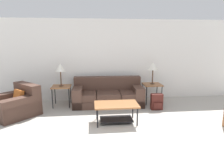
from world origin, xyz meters
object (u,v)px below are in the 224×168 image
(coffee_table, at_px, (116,109))
(side_table_left, at_px, (61,88))
(table_lamp_right, at_px, (153,67))
(table_lamp_left, at_px, (60,68))
(armchair, at_px, (16,105))
(backpack, at_px, (157,102))
(side_table_right, at_px, (152,86))
(couch, at_px, (108,95))

(coffee_table, xyz_separation_m, side_table_left, (-1.47, 1.41, 0.21))
(table_lamp_right, bearing_deg, table_lamp_left, 180.00)
(armchair, bearing_deg, table_lamp_left, 31.63)
(table_lamp_left, xyz_separation_m, table_lamp_right, (2.78, 0.00, 0.00))
(backpack, bearing_deg, side_table_right, 86.03)
(backpack, bearing_deg, table_lamp_right, 86.03)
(side_table_right, relative_size, backpack, 1.33)
(side_table_right, height_order, table_lamp_right, table_lamp_right)
(couch, xyz_separation_m, side_table_left, (-1.39, 0.00, 0.26))
(side_table_left, distance_m, side_table_right, 2.78)
(armchair, xyz_separation_m, backpack, (3.81, 0.05, -0.06))
(armchair, relative_size, table_lamp_right, 2.10)
(side_table_right, bearing_deg, backpack, -93.97)
(table_lamp_left, bearing_deg, table_lamp_right, 0.00)
(backpack, bearing_deg, table_lamp_left, 167.30)
(side_table_right, xyz_separation_m, table_lamp_right, (0.00, -0.00, 0.60))
(table_lamp_left, xyz_separation_m, backpack, (2.73, -0.62, -0.93))
(coffee_table, height_order, side_table_left, side_table_left)
(side_table_right, relative_size, table_lamp_left, 0.91)
(table_lamp_left, bearing_deg, armchair, -148.37)
(couch, bearing_deg, side_table_left, 179.92)
(couch, height_order, table_lamp_right, table_lamp_right)
(side_table_left, xyz_separation_m, table_lamp_right, (2.78, -0.00, 0.60))
(couch, relative_size, table_lamp_right, 3.16)
(armchair, bearing_deg, side_table_right, 9.79)
(armchair, distance_m, side_table_right, 3.92)
(table_lamp_left, bearing_deg, side_table_right, 0.00)
(side_table_right, bearing_deg, side_table_left, 180.00)
(armchair, distance_m, table_lamp_right, 4.01)
(side_table_left, distance_m, backpack, 2.82)
(table_lamp_left, height_order, table_lamp_right, same)
(couch, height_order, side_table_right, couch)
(armchair, distance_m, table_lamp_left, 1.54)
(couch, distance_m, side_table_right, 1.41)
(coffee_table, distance_m, side_table_left, 2.05)
(couch, bearing_deg, table_lamp_left, 179.92)
(side_table_left, bearing_deg, couch, -0.08)
(side_table_right, distance_m, table_lamp_right, 0.60)
(side_table_left, bearing_deg, coffee_table, -43.87)
(coffee_table, relative_size, side_table_left, 1.69)
(side_table_left, relative_size, table_lamp_right, 0.91)
(coffee_table, height_order, table_lamp_left, table_lamp_left)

